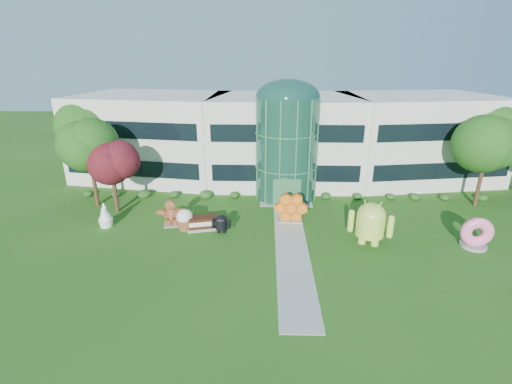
# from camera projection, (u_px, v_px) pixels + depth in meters

# --- Properties ---
(ground) EXTENTS (140.00, 140.00, 0.00)m
(ground) POSITION_uv_depth(u_px,v_px,m) (292.00, 256.00, 26.47)
(ground) COLOR #215114
(ground) RESTS_ON ground
(building) EXTENTS (46.00, 15.00, 9.30)m
(building) POSITION_uv_depth(u_px,v_px,m) (284.00, 138.00, 41.71)
(building) COLOR beige
(building) RESTS_ON ground
(atrium) EXTENTS (6.00, 6.00, 9.80)m
(atrium) POSITION_uv_depth(u_px,v_px,m) (286.00, 149.00, 36.00)
(atrium) COLOR #194738
(atrium) RESTS_ON ground
(walkway) EXTENTS (2.40, 20.00, 0.04)m
(walkway) POSITION_uv_depth(u_px,v_px,m) (291.00, 242.00, 28.34)
(walkway) COLOR #9E9E93
(walkway) RESTS_ON ground
(tree_red) EXTENTS (4.00, 4.00, 6.00)m
(tree_red) POSITION_uv_depth(u_px,v_px,m) (113.00, 180.00, 32.87)
(tree_red) COLOR #3F0C14
(tree_red) RESTS_ON ground
(trees_backdrop) EXTENTS (52.00, 8.00, 8.40)m
(trees_backdrop) POSITION_uv_depth(u_px,v_px,m) (286.00, 153.00, 37.18)
(trees_backdrop) COLOR #1C4D13
(trees_backdrop) RESTS_ON ground
(android_green) EXTENTS (4.00, 3.31, 3.89)m
(android_green) POSITION_uv_depth(u_px,v_px,m) (371.00, 221.00, 27.44)
(android_green) COLOR #BDDB46
(android_green) RESTS_ON ground
(android_black) EXTENTS (1.59, 1.07, 1.81)m
(android_black) POSITION_uv_depth(u_px,v_px,m) (221.00, 222.00, 29.59)
(android_black) COLOR black
(android_black) RESTS_ON ground
(donut) EXTENTS (2.46, 1.42, 2.43)m
(donut) POSITION_uv_depth(u_px,v_px,m) (476.00, 232.00, 27.29)
(donut) COLOR pink
(donut) RESTS_ON ground
(gingerbread) EXTENTS (2.68, 1.47, 2.34)m
(gingerbread) POSITION_uv_depth(u_px,v_px,m) (171.00, 213.00, 30.68)
(gingerbread) COLOR maroon
(gingerbread) RESTS_ON ground
(ice_cream_sandwich) EXTENTS (2.72, 1.79, 1.11)m
(ice_cream_sandwich) POSITION_uv_depth(u_px,v_px,m) (203.00, 223.00, 30.35)
(ice_cream_sandwich) COLOR black
(ice_cream_sandwich) RESTS_ON ground
(honeycomb) EXTENTS (3.02, 1.17, 2.34)m
(honeycomb) POSITION_uv_depth(u_px,v_px,m) (291.00, 209.00, 31.44)
(honeycomb) COLOR orange
(honeycomb) RESTS_ON ground
(froyo) EXTENTS (1.53, 1.53, 2.13)m
(froyo) POSITION_uv_depth(u_px,v_px,m) (105.00, 215.00, 30.61)
(froyo) COLOR white
(froyo) RESTS_ON ground
(cupcake) EXTENTS (1.75, 1.75, 1.74)m
(cupcake) POSITION_uv_depth(u_px,v_px,m) (185.00, 219.00, 30.21)
(cupcake) COLOR white
(cupcake) RESTS_ON ground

